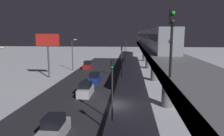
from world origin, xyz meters
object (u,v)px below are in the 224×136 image
object	(u,v)px
sedan_blue	(94,79)
sedan_silver	(54,129)
sedan_white	(86,90)
rail_signal	(172,32)
traffic_light_distant	(126,45)
subway_train	(147,37)
traffic_light_near	(112,81)
traffic_light_mid	(122,57)
traffic_light_far	(125,49)
commercial_billboard	(48,44)
sedan_red_2	(87,65)

from	to	relation	value
sedan_blue	sedan_silver	world-z (taller)	same
sedan_silver	sedan_blue	bearing A→B (deg)	90.00
sedan_silver	sedan_white	bearing A→B (deg)	90.00
rail_signal	traffic_light_distant	bearing A→B (deg)	-86.80
rail_signal	subway_train	bearing A→B (deg)	-92.57
rail_signal	sedan_white	size ratio (longest dim) A/B	0.93
traffic_light_near	traffic_light_mid	distance (m)	22.37
traffic_light_mid	sedan_white	bearing A→B (deg)	70.79
traffic_light_near	traffic_light_distant	bearing A→B (deg)	-90.00
rail_signal	traffic_light_mid	bearing A→B (deg)	-82.13
traffic_light_near	traffic_light_mid	size ratio (longest dim) A/B	1.00
traffic_light_far	sedan_silver	bearing A→B (deg)	84.51
sedan_blue	traffic_light_far	xyz separation A→B (m)	(-4.70, -28.07, 3.40)
subway_train	traffic_light_near	size ratio (longest dim) A/B	11.57
traffic_light_mid	commercial_billboard	distance (m)	15.19
subway_train	sedan_silver	distance (m)	46.95
subway_train	traffic_light_distant	world-z (taller)	subway_train
traffic_light_distant	rail_signal	bearing A→B (deg)	93.20
subway_train	commercial_billboard	xyz separation A→B (m)	(21.29, 20.03, -1.28)
sedan_white	sedan_silver	bearing A→B (deg)	-90.00
traffic_light_far	commercial_billboard	bearing A→B (deg)	58.05
sedan_white	traffic_light_mid	xyz separation A→B (m)	(-4.70, -13.49, 3.40)
traffic_light_distant	traffic_light_mid	bearing A→B (deg)	90.00
sedan_silver	traffic_light_mid	xyz separation A→B (m)	(-4.70, -26.50, 3.40)
sedan_white	sedan_silver	world-z (taller)	same
subway_train	sedan_blue	size ratio (longest dim) A/B	17.31
sedan_blue	sedan_white	distance (m)	7.79
sedan_red_2	traffic_light_far	size ratio (longest dim) A/B	0.72
traffic_light_mid	traffic_light_far	xyz separation A→B (m)	(0.00, -22.37, 0.00)
traffic_light_near	sedan_red_2	bearing A→B (deg)	-74.18
sedan_white	traffic_light_near	distance (m)	10.61
sedan_blue	sedan_white	size ratio (longest dim) A/B	1.00
rail_signal	sedan_white	distance (m)	20.85
sedan_blue	traffic_light_distant	size ratio (longest dim) A/B	0.67
rail_signal	commercial_billboard	xyz separation A→B (m)	(19.09, -28.93, -2.23)
sedan_silver	traffic_light_mid	bearing A→B (deg)	79.94
traffic_light_mid	traffic_light_distant	world-z (taller)	same
sedan_white	traffic_light_distant	distance (m)	58.52
traffic_light_mid	traffic_light_near	bearing A→B (deg)	90.00
rail_signal	traffic_light_near	xyz separation A→B (m)	(4.21, -8.06, -4.86)
traffic_light_far	sedan_blue	bearing A→B (deg)	80.49
subway_train	sedan_silver	bearing A→B (deg)	76.15
sedan_blue	subway_train	bearing A→B (deg)	65.38
traffic_light_far	rail_signal	bearing A→B (deg)	94.56
sedan_blue	sedan_white	world-z (taller)	same
traffic_light_far	traffic_light_distant	size ratio (longest dim) A/B	1.00
sedan_white	traffic_light_far	world-z (taller)	traffic_light_far
sedan_blue	traffic_light_mid	world-z (taller)	traffic_light_mid
traffic_light_distant	sedan_white	bearing A→B (deg)	85.39
sedan_white	traffic_light_near	xyz separation A→B (m)	(-4.70, 8.88, 3.40)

